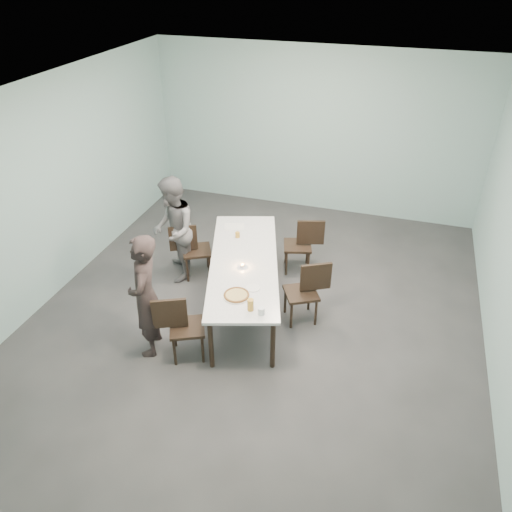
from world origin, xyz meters
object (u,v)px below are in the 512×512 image
(water_tumbler, at_px, (261,311))
(tealight, at_px, (242,266))
(diner_near, at_px, (146,296))
(diner_far, at_px, (173,230))
(chair_far_left, at_px, (191,247))
(chair_near_right, at_px, (307,288))
(chair_far_right, at_px, (303,242))
(beer_glass, at_px, (250,305))
(side_plate, at_px, (253,288))
(table, at_px, (244,265))
(amber_tumbler, at_px, (238,235))
(chair_near_left, at_px, (180,324))
(pizza, at_px, (236,295))

(water_tumbler, bearing_deg, tealight, 121.13)
(diner_near, xyz_separation_m, diner_far, (-0.39, 1.60, -0.01))
(chair_far_left, relative_size, chair_near_right, 1.00)
(diner_far, xyz_separation_m, tealight, (1.27, -0.55, -0.04))
(chair_far_right, height_order, beer_glass, beer_glass)
(chair_near_right, relative_size, side_plate, 4.83)
(water_tumbler, relative_size, tealight, 1.61)
(diner_near, height_order, tealight, diner_near)
(chair_near_right, relative_size, diner_near, 0.53)
(table, xyz_separation_m, amber_tumbler, (-0.29, 0.59, 0.10))
(amber_tumbler, bearing_deg, chair_far_right, 33.35)
(chair_far_left, height_order, amber_tumbler, chair_far_left)
(chair_near_left, bearing_deg, chair_far_left, 84.32)
(chair_near_right, xyz_separation_m, side_plate, (-0.59, -0.54, 0.25))
(diner_near, height_order, pizza, diner_near)
(table, height_order, chair_far_right, chair_far_right)
(beer_glass, bearing_deg, side_plate, 103.90)
(chair_far_right, height_order, pizza, chair_far_right)
(pizza, height_order, amber_tumbler, amber_tumbler)
(chair_near_left, bearing_deg, table, 45.54)
(chair_near_left, bearing_deg, pizza, 9.89)
(side_plate, relative_size, amber_tumbler, 2.25)
(chair_far_left, distance_m, chair_near_right, 1.98)
(chair_far_right, bearing_deg, diner_near, 43.35)
(diner_near, distance_m, beer_glass, 1.27)
(table, height_order, side_plate, side_plate)
(side_plate, bearing_deg, table, 119.07)
(pizza, xyz_separation_m, amber_tumbler, (-0.46, 1.37, 0.02))
(amber_tumbler, bearing_deg, diner_near, -107.03)
(amber_tumbler, bearing_deg, table, -63.42)
(chair_far_right, bearing_deg, table, 48.05)
(side_plate, bearing_deg, chair_near_left, -138.91)
(chair_near_right, distance_m, diner_far, 2.19)
(table, height_order, water_tumbler, water_tumbler)
(diner_far, bearing_deg, chair_far_right, 87.47)
(chair_far_right, height_order, amber_tumbler, chair_far_right)
(amber_tumbler, bearing_deg, diner_far, -169.00)
(chair_near_right, distance_m, diner_near, 2.12)
(chair_far_left, distance_m, diner_near, 1.73)
(chair_near_right, relative_size, tealight, 15.54)
(diner_near, bearing_deg, water_tumbler, 79.96)
(pizza, bearing_deg, table, 102.21)
(pizza, bearing_deg, chair_near_left, -145.02)
(chair_near_right, relative_size, amber_tumbler, 10.88)
(table, xyz_separation_m, diner_near, (-0.84, -1.20, 0.13))
(table, bearing_deg, water_tumbler, -61.29)
(chair_near_left, relative_size, water_tumbler, 9.67)
(table, bearing_deg, chair_far_left, 153.88)
(table, xyz_separation_m, chair_near_left, (-0.42, -1.19, -0.19))
(chair_near_left, bearing_deg, diner_near, 155.45)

